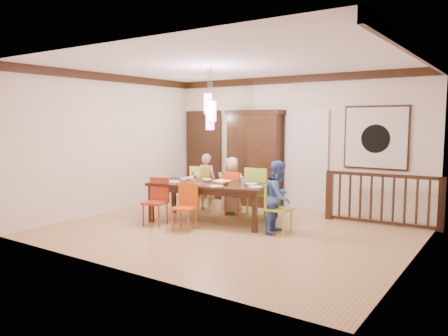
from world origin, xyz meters
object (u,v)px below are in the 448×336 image
Objects in this scene: dining_table at (210,187)px; person_far_mid at (232,185)px; china_hutch at (255,158)px; person_far_left at (207,182)px; person_end_right at (279,197)px; chair_far_left at (203,185)px; chair_end_right at (279,205)px; balustrade at (382,198)px.

dining_table is 2.03× the size of person_far_mid.
person_far_left is at bearing -120.84° from china_hutch.
china_hutch is 1.74× the size of person_end_right.
person_far_left is (-0.03, 0.16, 0.05)m from chair_far_left.
balustrade reaches higher than chair_end_right.
chair_end_right is 2.60m from china_hutch.
person_end_right is at bearing -10.65° from dining_table.
china_hutch is at bearing -131.23° from person_far_left.
person_far_left reaches higher than person_far_mid.
chair_far_left is 1.15× the size of chair_end_right.
china_hutch is at bearing -132.62° from chair_far_left.
balustrade is at bearing -39.78° from chair_end_right.
person_end_right reaches higher than chair_end_right.
china_hutch reaches higher than balustrade.
china_hutch reaches higher than person_end_right.
dining_table is 1.05m from chair_far_left.
chair_far_left is 1.42m from china_hutch.
chair_far_left is at bearing 70.92° from chair_end_right.
dining_table is at bearing 69.11° from person_far_mid.
person_far_left is 1.03× the size of person_far_mid.
dining_table is 1.45m from person_end_right.
person_far_left is at bearing 119.19° from dining_table.
person_far_left reaches higher than balustrade.
chair_far_left is 0.45× the size of china_hutch.
dining_table is 1.98m from china_hutch.
person_far_mid is at bearing -85.89° from china_hutch.
chair_far_left is 0.78× the size of person_end_right.
dining_table is 1.49m from chair_end_right.
balustrade reaches higher than dining_table.
chair_far_left is at bearing -15.83° from person_far_mid.
chair_end_right is 0.39× the size of china_hutch.
chair_far_left is at bearing 64.96° from person_end_right.
china_hutch is (-0.15, 1.93, 0.42)m from dining_table.
china_hutch reaches higher than chair_far_left.
balustrade is (3.51, 0.84, -0.06)m from chair_far_left.
balustrade is at bearing 176.86° from chair_far_left.
person_end_right is (2.21, -0.90, 0.01)m from person_far_left.
china_hutch is 1.83× the size of person_far_mid.
chair_far_left is 2.33m from chair_end_right.
person_far_mid is (-1.54, 0.86, 0.11)m from chair_end_right.
chair_end_right is 0.71× the size of person_far_mid.
balustrade is (2.93, -0.35, -0.59)m from china_hutch.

